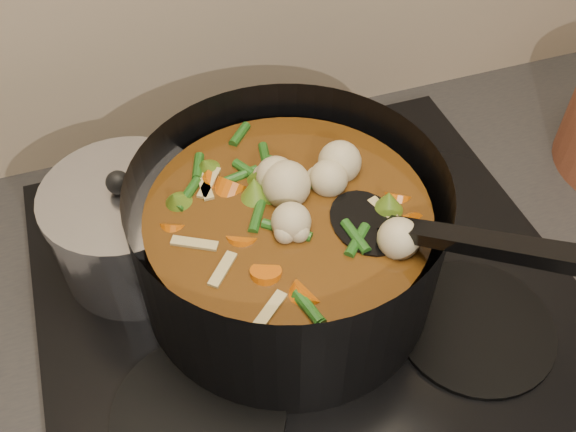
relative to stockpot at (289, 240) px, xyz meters
name	(u,v)px	position (x,y,z in m)	size (l,w,h in m)	color
stovetop	(302,281)	(0.02, 0.00, -0.09)	(0.62, 0.54, 0.03)	black
stockpot	(289,240)	(0.00, 0.00, 0.00)	(0.41, 0.44, 0.25)	black
saucepan	(130,228)	(-0.16, 0.09, -0.02)	(0.18, 0.18, 0.15)	silver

